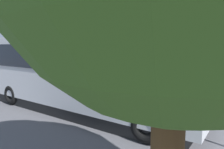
{
  "coord_description": "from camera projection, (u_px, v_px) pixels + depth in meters",
  "views": [
    {
      "loc": [
        -7.15,
        10.58,
        2.78
      ],
      "look_at": [
        -0.22,
        -0.03,
        1.1
      ],
      "focal_mm": 33.09,
      "sensor_mm": 36.0,
      "label": 1
    }
  ],
  "objects": [
    {
      "name": "ground_plane",
      "position": [
        109.0,
        92.0,
        13.02
      ],
      "size": [
        80.0,
        80.0,
        0.0
      ],
      "primitive_type": "plane",
      "color": "#4C4C51"
    },
    {
      "name": "tour_bus",
      "position": [
        81.0,
        74.0,
        8.73
      ],
      "size": [
        10.27,
        2.86,
        3.25
      ],
      "color": "#B7BABF",
      "rests_on": "ground_plane"
    },
    {
      "name": "spectator_far_left",
      "position": [
        142.0,
        83.0,
        10.27
      ],
      "size": [
        0.58,
        0.35,
        1.68
      ],
      "color": "#473823",
      "rests_on": "ground_plane"
    },
    {
      "name": "spectator_left",
      "position": [
        120.0,
        81.0,
        10.84
      ],
      "size": [
        0.57,
        0.32,
        1.7
      ],
      "color": "#473823",
      "rests_on": "ground_plane"
    },
    {
      "name": "spectator_centre",
      "position": [
        104.0,
        77.0,
        11.77
      ],
      "size": [
        0.58,
        0.34,
        1.81
      ],
      "color": "#473823",
      "rests_on": "ground_plane"
    },
    {
      "name": "spectator_right",
      "position": [
        82.0,
        76.0,
        12.22
      ],
      "size": [
        0.57,
        0.33,
        1.8
      ],
      "color": "black",
      "rests_on": "ground_plane"
    },
    {
      "name": "parked_motorcycle_silver",
      "position": [
        61.0,
        86.0,
        12.31
      ],
      "size": [
        2.05,
        0.59,
        0.99
      ],
      "color": "black",
      "rests_on": "ground_plane"
    },
    {
      "name": "stunt_motorcycle",
      "position": [
        97.0,
        76.0,
        15.79
      ],
      "size": [
        2.05,
        0.61,
        1.23
      ],
      "color": "black",
      "rests_on": "ground_plane"
    },
    {
      "name": "traffic_cone",
      "position": [
        120.0,
        84.0,
        13.85
      ],
      "size": [
        0.34,
        0.34,
        0.63
      ],
      "color": "orange",
      "rests_on": "ground_plane"
    },
    {
      "name": "bay_line_a",
      "position": [
        171.0,
        100.0,
        10.95
      ],
      "size": [
        0.1,
        4.33,
        0.01
      ],
      "color": "white",
      "rests_on": "ground_plane"
    },
    {
      "name": "bay_line_b",
      "position": [
        127.0,
        94.0,
        12.41
      ],
      "size": [
        0.11,
        4.69,
        0.01
      ],
      "color": "white",
      "rests_on": "ground_plane"
    },
    {
      "name": "bay_line_c",
      "position": [
        92.0,
        89.0,
        13.88
      ],
      "size": [
        0.11,
        4.74,
        0.01
      ],
      "color": "white",
      "rests_on": "ground_plane"
    },
    {
      "name": "bay_line_d",
      "position": [
        63.0,
        85.0,
        15.34
      ],
      "size": [
        0.1,
        3.7,
        0.01
      ],
      "color": "white",
      "rests_on": "ground_plane"
    }
  ]
}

